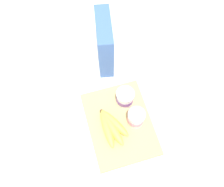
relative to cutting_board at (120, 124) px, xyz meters
The scene contains 6 objects.
ground_plane 0.01m from the cutting_board, ahead, with size 2.40×2.40×0.00m, color silver.
cutting_board is the anchor object (origin of this frame).
cereal_box 0.35m from the cutting_board, behind, with size 0.20×0.06×0.25m, color #4770B7.
yogurt_cup_front 0.11m from the cutting_board, 151.05° to the left, with size 0.07×0.07×0.09m.
yogurt_cup_back 0.08m from the cutting_board, 79.19° to the left, with size 0.07×0.07×0.09m.
banana_bunch 0.05m from the cutting_board, 75.04° to the right, with size 0.17×0.10×0.04m.
Camera 1 is at (0.29, -0.12, 0.98)m, focal length 39.13 mm.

